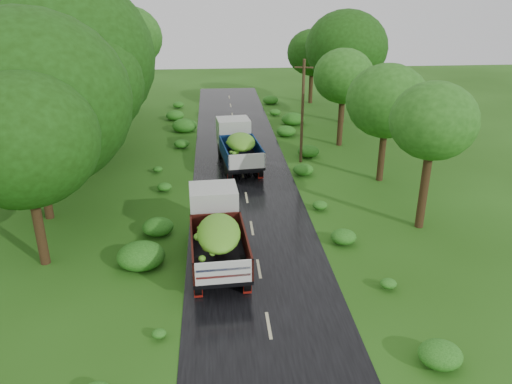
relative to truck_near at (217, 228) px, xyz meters
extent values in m
plane|color=#20490F|center=(1.82, -5.07, -1.57)|extent=(120.00, 120.00, 0.00)
cube|color=black|center=(1.82, -0.07, -1.56)|extent=(6.50, 80.00, 0.02)
cube|color=#BFB78C|center=(1.82, -5.07, -1.55)|extent=(0.12, 1.60, 0.00)
cube|color=#BFB78C|center=(1.82, -1.07, -1.55)|extent=(0.12, 1.60, 0.00)
cube|color=#BFB78C|center=(1.82, 2.93, -1.55)|extent=(0.12, 1.60, 0.00)
cube|color=#BFB78C|center=(1.82, 6.93, -1.55)|extent=(0.12, 1.60, 0.00)
cube|color=#BFB78C|center=(1.82, 10.93, -1.55)|extent=(0.12, 1.60, 0.00)
cube|color=#BFB78C|center=(1.82, 14.93, -1.55)|extent=(0.12, 1.60, 0.00)
cube|color=#BFB78C|center=(1.82, 18.93, -1.55)|extent=(0.12, 1.60, 0.00)
cube|color=#BFB78C|center=(1.82, 22.93, -1.55)|extent=(0.12, 1.60, 0.00)
cube|color=#BFB78C|center=(1.82, 26.93, -1.55)|extent=(0.12, 1.60, 0.00)
cube|color=#BFB78C|center=(1.82, 30.93, -1.55)|extent=(0.12, 1.60, 0.00)
cube|color=#BFB78C|center=(1.82, 34.93, -1.55)|extent=(0.12, 1.60, 0.00)
cube|color=black|center=(0.02, -0.33, -0.90)|extent=(2.10, 5.89, 0.29)
cylinder|color=black|center=(-1.10, 1.72, -1.05)|extent=(0.35, 1.04, 1.03)
cylinder|color=black|center=(0.90, 1.84, -1.05)|extent=(0.35, 1.04, 1.03)
cylinder|color=black|center=(-0.90, -1.70, -1.05)|extent=(0.35, 1.04, 1.03)
cylinder|color=black|center=(1.09, -1.59, -1.05)|extent=(0.35, 1.04, 1.03)
cylinder|color=black|center=(-0.84, -2.75, -1.05)|extent=(0.35, 1.04, 1.03)
cylinder|color=black|center=(1.15, -2.64, -1.05)|extent=(0.35, 1.04, 1.03)
cube|color=maroon|center=(-0.82, -3.10, -1.28)|extent=(0.35, 0.06, 0.46)
cube|color=maroon|center=(1.17, -2.99, -1.28)|extent=(0.35, 0.06, 0.46)
cube|color=silver|center=(-0.11, 1.99, 0.22)|extent=(2.38, 2.08, 1.96)
cube|color=black|center=(0.08, -1.41, -0.67)|extent=(2.62, 4.56, 0.16)
cube|color=#43180C|center=(-1.06, -1.47, -0.10)|extent=(0.33, 4.43, 0.98)
cube|color=#43180C|center=(1.22, -1.34, -0.10)|extent=(0.33, 4.43, 0.98)
cube|color=#43180C|center=(-0.04, 0.76, -0.10)|extent=(2.37, 0.22, 0.98)
cube|color=silver|center=(0.20, -3.58, -0.10)|extent=(2.37, 0.22, 0.98)
ellipsoid|color=#3F8918|center=(0.08, -1.41, 0.52)|extent=(2.20, 3.83, 1.03)
cube|color=black|center=(1.66, 12.47, -0.89)|extent=(2.40, 5.99, 0.29)
cylinder|color=black|center=(0.43, 14.47, -1.05)|extent=(0.40, 1.06, 1.04)
cylinder|color=black|center=(2.43, 14.68, -1.05)|extent=(0.40, 1.06, 1.04)
cylinder|color=black|center=(0.80, 11.04, -1.05)|extent=(0.40, 1.06, 1.04)
cylinder|color=black|center=(2.80, 11.26, -1.05)|extent=(0.40, 1.06, 1.04)
cylinder|color=black|center=(0.91, 9.99, -1.05)|extent=(0.40, 1.06, 1.04)
cylinder|color=black|center=(2.91, 10.20, -1.05)|extent=(0.40, 1.06, 1.04)
cube|color=maroon|center=(0.95, 9.64, -1.28)|extent=(0.35, 0.08, 0.47)
cube|color=maroon|center=(2.95, 9.85, -1.28)|extent=(0.35, 0.08, 0.47)
cube|color=silver|center=(1.41, 14.78, 0.23)|extent=(2.48, 2.20, 1.97)
cube|color=black|center=(1.77, 11.39, -0.67)|extent=(2.84, 4.68, 0.17)
cube|color=navy|center=(0.63, 11.26, -0.09)|extent=(0.56, 4.44, 0.98)
cube|color=navy|center=(2.92, 11.51, -0.09)|extent=(0.56, 4.44, 0.98)
cube|color=navy|center=(1.54, 13.56, -0.09)|extent=(2.38, 0.34, 0.98)
cube|color=silver|center=(2.01, 9.21, -0.09)|extent=(2.38, 0.34, 0.98)
ellipsoid|color=#3F8918|center=(1.77, 11.39, 0.53)|extent=(2.39, 3.93, 1.04)
cylinder|color=#382616|center=(6.09, 12.96, 2.01)|extent=(0.24, 0.24, 7.16)
cube|color=#382616|center=(6.09, 12.96, 5.06)|extent=(1.24, 0.38, 0.09)
cylinder|color=black|center=(-7.84, 0.29, 1.75)|extent=(0.44, 0.44, 6.63)
ellipsoid|color=#173C0B|center=(-7.84, 0.29, 4.27)|extent=(3.55, 3.55, 3.19)
cylinder|color=black|center=(-9.04, 5.15, 2.06)|extent=(0.45, 0.45, 7.26)
ellipsoid|color=#173C0B|center=(-9.04, 5.15, 4.82)|extent=(4.50, 4.50, 4.05)
cylinder|color=black|center=(-8.34, 11.83, 1.82)|extent=(0.44, 0.44, 6.77)
ellipsoid|color=#173C0B|center=(-8.34, 11.83, 4.39)|extent=(4.06, 4.06, 3.66)
cylinder|color=black|center=(-10.17, 14.85, 2.54)|extent=(0.48, 0.48, 8.22)
ellipsoid|color=#173C0B|center=(-10.17, 14.85, 5.66)|extent=(5.07, 5.07, 4.57)
cylinder|color=black|center=(-8.39, 20.52, 1.91)|extent=(0.45, 0.45, 6.96)
ellipsoid|color=#173C0B|center=(-8.39, 20.52, 4.55)|extent=(3.52, 3.52, 3.17)
cylinder|color=black|center=(-9.65, 26.30, 2.80)|extent=(0.49, 0.49, 8.73)
ellipsoid|color=#173C0B|center=(-9.65, 26.30, 6.12)|extent=(4.04, 4.04, 3.63)
cylinder|color=black|center=(-7.84, 30.28, 2.37)|extent=(0.47, 0.47, 7.89)
ellipsoid|color=#173C0B|center=(-7.84, 30.28, 5.37)|extent=(3.60, 3.60, 3.24)
cylinder|color=black|center=(10.56, 2.39, 1.66)|extent=(0.43, 0.43, 6.45)
ellipsoid|color=#215715|center=(10.56, 2.39, 4.11)|extent=(2.91, 2.91, 2.62)
cylinder|color=black|center=(10.59, 9.08, 1.37)|extent=(0.42, 0.42, 5.87)
ellipsoid|color=#215715|center=(10.59, 9.08, 3.60)|extent=(3.17, 3.17, 2.85)
cylinder|color=black|center=(9.78, 16.67, 1.48)|extent=(0.43, 0.43, 6.10)
ellipsoid|color=#215715|center=(9.78, 16.67, 3.80)|extent=(3.01, 3.01, 2.71)
cylinder|color=black|center=(11.64, 23.51, 2.17)|extent=(0.46, 0.46, 7.48)
ellipsoid|color=#215715|center=(11.64, 23.51, 5.02)|extent=(3.77, 3.77, 3.40)
cylinder|color=black|center=(10.27, 31.47, 1.38)|extent=(0.42, 0.42, 5.90)
ellipsoid|color=#215715|center=(10.27, 31.47, 3.63)|extent=(3.21, 3.21, 2.89)
camera|label=1|loc=(0.04, -20.17, 10.29)|focal=35.00mm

